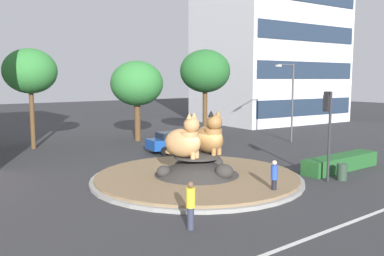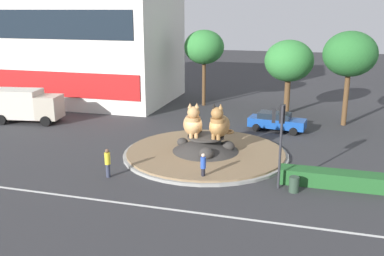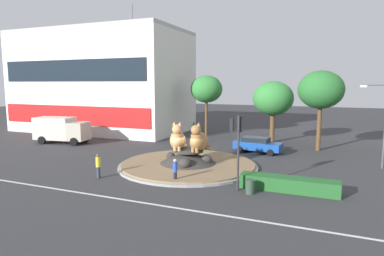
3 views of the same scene
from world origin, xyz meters
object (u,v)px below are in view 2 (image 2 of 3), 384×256
Objects in this scene: sedan_on_far_lane at (276,121)px; delivery_box_truck at (25,105)px; cat_statue_calico at (193,123)px; pedestrian_blue_shirt at (203,166)px; pedestrian_yellow_shirt at (108,162)px; cat_statue_tabby at (219,124)px; litter_bin at (294,184)px; traffic_light_mast at (280,128)px; shophouse_block at (64,35)px; broadleaf_tree_behind_island at (289,61)px; second_tree_near_tower at (204,47)px; third_tree_left at (350,54)px.

sedan_on_far_lane is 22.24m from delivery_box_truck.
cat_statue_calico is 9.45m from sedan_on_far_lane.
pedestrian_yellow_shirt is (-5.69, -1.04, 0.05)m from pedestrian_blue_shirt.
cat_statue_tabby is 7.45m from litter_bin.
delivery_box_truck is 7.22× the size of litter_bin.
sedan_on_far_lane reaches higher than litter_bin.
delivery_box_truck is at bearing -164.17° from sedan_on_far_lane.
cat_statue_tabby is 1.40× the size of pedestrian_yellow_shirt.
cat_statue_calico is 0.55× the size of traffic_light_mast.
pedestrian_blue_shirt is 0.95× the size of pedestrian_yellow_shirt.
cat_statue_calico is 1.54× the size of pedestrian_blue_shirt.
cat_statue_calico reaches higher than sedan_on_far_lane.
shophouse_block is 3.42× the size of broadleaf_tree_behind_island.
pedestrian_blue_shirt is at bearing -43.61° from shophouse_block.
pedestrian_yellow_shirt is at bearing -53.81° from shophouse_block.
pedestrian_blue_shirt is at bearing 2.28° from cat_statue_calico.
cat_statue_calico is at bearing -80.94° from cat_statue_tabby.
delivery_box_truck is (-18.77, 4.35, -0.66)m from cat_statue_tabby.
delivery_box_truck is (-13.17, 10.03, 0.66)m from pedestrian_yellow_shirt.
second_tree_near_tower reaches higher than pedestrian_blue_shirt.
broadleaf_tree_behind_island is (5.36, 14.53, 2.83)m from cat_statue_calico.
litter_bin is at bearing -115.78° from traffic_light_mast.
delivery_box_truck reaches higher than litter_bin.
cat_statue_calico is 16.61m from second_tree_near_tower.
cat_statue_calico is 25.34m from shophouse_block.
cat_statue_calico is 7.70m from traffic_light_mast.
second_tree_near_tower is (-8.70, 1.29, 0.99)m from broadleaf_tree_behind_island.
broadleaf_tree_behind_island is 7.90× the size of litter_bin.
shophouse_block is (-19.43, 15.54, 4.81)m from cat_statue_calico.
second_tree_near_tower reaches higher than broadleaf_tree_behind_island.
litter_bin is at bearing -101.78° from third_tree_left.
cat_statue_tabby is 16.97m from second_tree_near_tower.
delivery_box_truck reaches higher than pedestrian_yellow_shirt.
sedan_on_far_lane is (3.10, 12.39, -0.10)m from pedestrian_blue_shirt.
sedan_on_far_lane is (24.45, -7.67, -6.26)m from shophouse_block.
third_tree_left is at bearing 59.64° from pedestrian_blue_shirt.
broadleaf_tree_behind_island reaches higher than pedestrian_yellow_shirt.
third_tree_left is at bearing -20.39° from traffic_light_mast.
broadleaf_tree_behind_island reaches higher than cat_statue_calico.
pedestrian_blue_shirt is (-8.63, -15.90, -5.26)m from third_tree_left.
pedestrian_yellow_shirt is 16.57m from delivery_box_truck.
sedan_on_far_lane is (3.19, 7.75, -1.46)m from cat_statue_tabby.
shophouse_block is 3.09× the size of second_tree_near_tower.
shophouse_block is 29.94m from pedestrian_blue_shirt.
cat_statue_tabby reaches higher than sedan_on_far_lane.
cat_statue_tabby is 0.52× the size of sedan_on_far_lane.
shophouse_block is at bearing 134.93° from pedestrian_blue_shirt.
broadleaf_tree_behind_island reaches higher than traffic_light_mast.
third_tree_left is (10.56, 11.37, 3.91)m from cat_statue_calico.
shophouse_block is 3.74× the size of delivery_box_truck.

